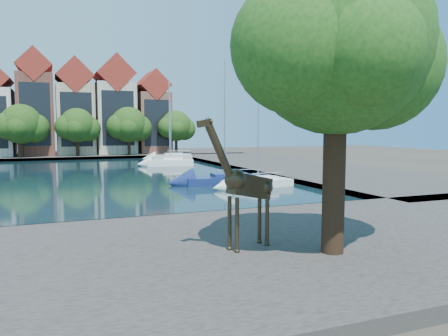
% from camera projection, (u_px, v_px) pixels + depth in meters
% --- Properties ---
extents(ground, '(160.00, 160.00, 0.00)m').
position_uv_depth(ground, '(94.00, 230.00, 21.39)').
color(ground, '#38332B').
rests_on(ground, ground).
extents(water_basin, '(38.00, 50.00, 0.08)m').
position_uv_depth(water_basin, '(72.00, 177.00, 43.61)').
color(water_basin, black).
rests_on(water_basin, ground).
extents(near_quay, '(50.00, 14.00, 0.50)m').
position_uv_depth(near_quay, '(113.00, 267.00, 14.88)').
color(near_quay, '#46403D').
rests_on(near_quay, ground).
extents(far_quay, '(60.00, 16.00, 0.50)m').
position_uv_depth(far_quay, '(64.00, 156.00, 73.22)').
color(far_quay, '#46403D').
rests_on(far_quay, ground).
extents(right_quay, '(14.00, 52.00, 0.50)m').
position_uv_depth(right_quay, '(291.00, 167.00, 52.73)').
color(right_quay, '#46403D').
rests_on(right_quay, ground).
extents(plane_tree, '(8.32, 6.40, 10.62)m').
position_uv_depth(plane_tree, '(340.00, 50.00, 15.12)').
color(plane_tree, '#332114').
rests_on(plane_tree, near_quay).
extents(townhouse_center, '(5.44, 9.18, 16.93)m').
position_uv_depth(townhouse_center, '(36.00, 107.00, 70.99)').
color(townhouse_center, brown).
rests_on(townhouse_center, far_quay).
extents(townhouse_east_inner, '(5.94, 9.18, 15.79)m').
position_uv_depth(townhouse_east_inner, '(75.00, 111.00, 73.25)').
color(townhouse_east_inner, '#C4B08C').
rests_on(townhouse_east_inner, far_quay).
extents(townhouse_east_mid, '(6.43, 9.18, 16.65)m').
position_uv_depth(townhouse_east_mid, '(114.00, 109.00, 75.59)').
color(townhouse_east_mid, beige).
rests_on(townhouse_east_mid, far_quay).
extents(townhouse_east_end, '(5.44, 9.18, 14.43)m').
position_uv_depth(townhouse_east_end, '(152.00, 116.00, 78.06)').
color(townhouse_east_end, brown).
rests_on(townhouse_east_end, far_quay).
extents(far_tree_mid_west, '(7.80, 6.00, 8.00)m').
position_uv_depth(far_tree_mid_west, '(22.00, 125.00, 65.50)').
color(far_tree_mid_west, '#332114').
rests_on(far_tree_mid_west, far_quay).
extents(far_tree_mid_east, '(7.02, 5.40, 7.52)m').
position_uv_depth(far_tree_mid_east, '(78.00, 127.00, 68.44)').
color(far_tree_mid_east, '#332114').
rests_on(far_tree_mid_east, far_quay).
extents(far_tree_east, '(7.54, 5.80, 7.84)m').
position_uv_depth(far_tree_east, '(129.00, 126.00, 71.36)').
color(far_tree_east, '#332114').
rests_on(far_tree_east, far_quay).
extents(far_tree_far_east, '(6.76, 5.20, 7.36)m').
position_uv_depth(far_tree_far_east, '(177.00, 127.00, 74.29)').
color(far_tree_far_east, '#332114').
rests_on(far_tree_far_east, far_quay).
extents(giraffe_statue, '(3.29, 1.35, 4.80)m').
position_uv_depth(giraffe_statue, '(245.00, 186.00, 16.03)').
color(giraffe_statue, '#332819').
rests_on(giraffe_statue, near_quay).
extents(sailboat_right_a, '(6.12, 2.94, 7.97)m').
position_uv_depth(sailboat_right_a, '(258.00, 182.00, 35.94)').
color(sailboat_right_a, white).
rests_on(sailboat_right_a, water_basin).
extents(sailboat_right_b, '(7.20, 3.00, 10.80)m').
position_uv_depth(sailboat_right_b, '(225.00, 178.00, 38.08)').
color(sailboat_right_b, navy).
rests_on(sailboat_right_b, water_basin).
extents(sailboat_right_c, '(6.03, 2.94, 10.94)m').
position_uv_depth(sailboat_right_c, '(170.00, 161.00, 55.85)').
color(sailboat_right_c, white).
rests_on(sailboat_right_c, water_basin).
extents(sailboat_right_d, '(6.17, 2.40, 8.62)m').
position_uv_depth(sailboat_right_d, '(171.00, 156.00, 66.17)').
color(sailboat_right_d, silver).
rests_on(sailboat_right_d, water_basin).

